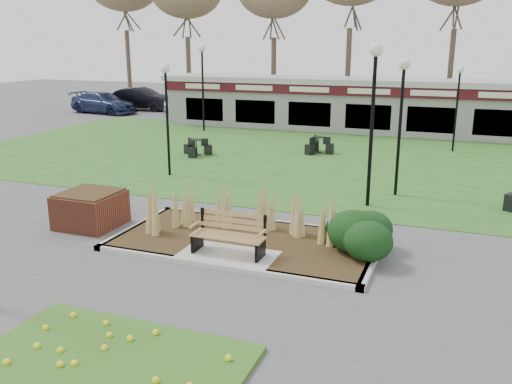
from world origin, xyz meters
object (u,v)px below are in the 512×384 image
(lamp_post_near_right, at_px, (374,89))
(brick_planter, at_px, (90,209))
(park_bench, at_px, (230,234))
(lamp_post_far_left, at_px, (202,68))
(lamp_post_mid_right, at_px, (402,97))
(car_black, at_px, (142,99))
(car_silver, at_px, (194,106))
(bistro_set_b, at_px, (196,150))
(bistro_set_a, at_px, (318,148))
(car_blue, at_px, (103,103))
(lamp_post_far_right, at_px, (458,90))
(food_pavilion, at_px, (373,105))
(lamp_post_mid_left, at_px, (166,95))

(lamp_post_near_right, bearing_deg, brick_planter, -145.83)
(park_bench, bearing_deg, lamp_post_far_left, 118.02)
(park_bench, relative_size, lamp_post_mid_right, 0.39)
(car_black, bearing_deg, lamp_post_near_right, -137.17)
(car_black, bearing_deg, car_silver, -113.65)
(bistro_set_b, bearing_deg, lamp_post_near_right, -30.96)
(car_silver, bearing_deg, bistro_set_a, -131.40)
(brick_planter, height_order, car_blue, car_blue)
(bistro_set_b, bearing_deg, lamp_post_far_right, 25.38)
(park_bench, distance_m, lamp_post_mid_right, 7.81)
(lamp_post_mid_right, distance_m, bistro_set_b, 10.02)
(lamp_post_far_left, distance_m, bistro_set_a, 9.18)
(park_bench, bearing_deg, car_blue, 131.67)
(brick_planter, relative_size, bistro_set_b, 1.15)
(lamp_post_near_right, xyz_separation_m, lamp_post_mid_right, (0.64, 1.52, -0.33))
(lamp_post_near_right, relative_size, bistro_set_b, 3.67)
(brick_planter, xyz_separation_m, lamp_post_mid_right, (7.28, 6.03, 2.69))
(lamp_post_mid_right, relative_size, lamp_post_far_left, 0.92)
(brick_planter, bearing_deg, lamp_post_near_right, 34.17)
(park_bench, bearing_deg, lamp_post_near_right, 66.92)
(car_silver, bearing_deg, car_blue, 93.98)
(brick_planter, height_order, lamp_post_far_right, lamp_post_far_right)
(bistro_set_a, height_order, car_blue, car_blue)
(park_bench, height_order, bistro_set_a, park_bench)
(bistro_set_a, distance_m, car_silver, 14.37)
(food_pavilion, height_order, bistro_set_b, food_pavilion)
(park_bench, distance_m, car_blue, 28.57)
(lamp_post_mid_left, bearing_deg, lamp_post_far_right, 41.57)
(lamp_post_mid_right, bearing_deg, car_silver, 134.78)
(lamp_post_far_right, distance_m, bistro_set_a, 6.68)
(lamp_post_mid_left, bearing_deg, lamp_post_near_right, -9.91)
(lamp_post_mid_left, relative_size, lamp_post_mid_right, 0.94)
(brick_planter, xyz_separation_m, lamp_post_mid_left, (-0.92, 5.83, 2.49))
(brick_planter, relative_size, lamp_post_near_right, 0.31)
(lamp_post_far_right, height_order, car_black, lamp_post_far_right)
(lamp_post_near_right, bearing_deg, lamp_post_mid_right, 67.26)
(lamp_post_far_left, bearing_deg, lamp_post_far_right, -6.11)
(lamp_post_mid_left, distance_m, car_black, 21.22)
(bistro_set_b, bearing_deg, brick_planter, -80.07)
(lamp_post_mid_right, xyz_separation_m, car_blue, (-21.87, 14.56, -2.43))
(car_silver, height_order, car_blue, car_blue)
(lamp_post_far_right, bearing_deg, lamp_post_near_right, -102.26)
(bistro_set_a, bearing_deg, lamp_post_far_left, 152.35)
(car_blue, bearing_deg, brick_planter, -136.99)
(lamp_post_mid_right, xyz_separation_m, car_silver, (-15.04, 15.15, -2.47))
(lamp_post_near_right, bearing_deg, lamp_post_far_left, 134.29)
(car_blue, bearing_deg, car_black, -23.58)
(bistro_set_a, xyz_separation_m, car_black, (-16.25, 11.22, 0.55))
(lamp_post_near_right, bearing_deg, lamp_post_far_right, 77.74)
(car_black, bearing_deg, brick_planter, -154.35)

